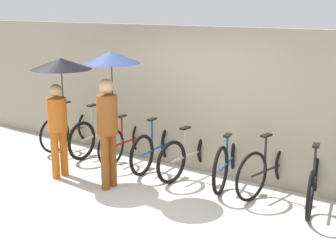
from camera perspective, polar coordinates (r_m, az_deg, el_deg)
The scene contains 12 objects.
ground_plane at distance 6.77m, azimuth -4.75°, elevation -9.92°, with size 30.00×30.00×0.00m, color beige.
back_wall at distance 7.95m, azimuth 4.16°, elevation 3.13°, with size 13.61×0.12×2.47m.
parked_bicycle_0 at distance 9.63m, azimuth -11.42°, elevation -0.33°, with size 0.44×1.68×1.07m.
parked_bicycle_1 at distance 9.14m, azimuth -8.42°, elevation -1.00°, with size 0.44×1.70×1.00m.
parked_bicycle_2 at distance 8.72m, azimuth -4.87°, elevation -1.68°, with size 0.44×1.69×1.04m.
parked_bicycle_3 at distance 8.27m, azimuth -1.28°, elevation -2.55°, with size 0.44×1.71×1.00m.
parked_bicycle_4 at distance 7.91m, azimuth 2.92°, elevation -3.36°, with size 0.44×1.78×1.06m.
parked_bicycle_5 at distance 7.61m, azimuth 7.54°, elevation -4.06°, with size 0.54×1.76×1.02m.
parked_bicycle_6 at distance 7.34m, azimuth 12.47°, elevation -4.95°, with size 0.50×1.73×1.07m.
parked_bicycle_7 at distance 7.04m, azimuth 17.41°, elevation -6.36°, with size 0.55×1.74×1.01m.
pedestrian_leading at distance 7.78m, azimuth -13.05°, elevation 4.91°, with size 0.98×0.98×1.98m.
pedestrian_center at distance 7.15m, azimuth -7.12°, elevation 4.83°, with size 0.88×0.88×2.13m.
Camera 1 is at (3.96, -4.74, 2.79)m, focal length 50.00 mm.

